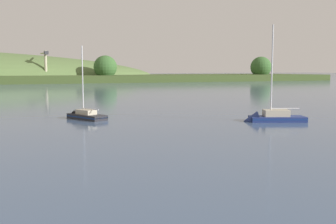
{
  "coord_description": "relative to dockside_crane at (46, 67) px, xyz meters",
  "views": [
    {
      "loc": [
        -12.52,
        -4.21,
        6.79
      ],
      "look_at": [
        7.34,
        36.41,
        1.89
      ],
      "focal_mm": 41.9,
      "sensor_mm": 36.0,
      "label": 1
    }
  ],
  "objects": [
    {
      "name": "sailboat_midwater_white",
      "position": [
        0.82,
        -178.3,
        -7.84
      ],
      "size": [
        8.44,
        5.79,
        13.8
      ],
      "rotation": [
        0.0,
        0.0,
        2.71
      ],
      "color": "navy",
      "rests_on": "ground"
    },
    {
      "name": "sailboat_far_left",
      "position": [
        -20.63,
        -164.72,
        -7.84
      ],
      "size": [
        4.8,
        7.3,
        11.02
      ],
      "rotation": [
        0.0,
        0.0,
        1.97
      ],
      "color": "#232328",
      "rests_on": "ground"
    },
    {
      "name": "dockside_crane",
      "position": [
        0.0,
        0.0,
        0.0
      ],
      "size": [
        3.52,
        13.06,
        16.9
      ],
      "rotation": [
        0.0,
        0.0,
        1.65
      ],
      "color": "#4C4C51",
      "rests_on": "ground"
    }
  ]
}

